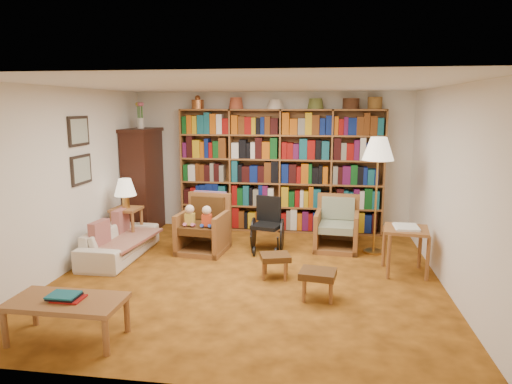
% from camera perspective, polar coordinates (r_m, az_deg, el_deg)
% --- Properties ---
extents(floor, '(5.00, 5.00, 0.00)m').
position_cam_1_polar(floor, '(6.24, -0.90, -10.40)').
color(floor, '#AE651A').
rests_on(floor, ground).
extents(ceiling, '(5.00, 5.00, 0.00)m').
position_cam_1_polar(ceiling, '(5.83, -0.97, 13.19)').
color(ceiling, silver).
rests_on(ceiling, wall_back).
extents(wall_back, '(5.00, 0.00, 5.00)m').
position_cam_1_polar(wall_back, '(8.36, 1.81, 3.82)').
color(wall_back, white).
rests_on(wall_back, floor).
extents(wall_front, '(5.00, 0.00, 5.00)m').
position_cam_1_polar(wall_front, '(3.52, -7.47, -5.76)').
color(wall_front, white).
rests_on(wall_front, floor).
extents(wall_left, '(0.00, 5.00, 5.00)m').
position_cam_1_polar(wall_left, '(6.77, -22.32, 1.42)').
color(wall_left, white).
rests_on(wall_left, floor).
extents(wall_right, '(0.00, 5.00, 5.00)m').
position_cam_1_polar(wall_right, '(6.04, 23.17, 0.34)').
color(wall_right, white).
rests_on(wall_right, floor).
extents(bookshelf, '(3.60, 0.30, 2.42)m').
position_cam_1_polar(bookshelf, '(8.18, 3.06, 3.10)').
color(bookshelf, brown).
rests_on(bookshelf, floor).
extents(curio_cabinet, '(0.50, 0.95, 2.40)m').
position_cam_1_polar(curio_cabinet, '(8.48, -13.93, 1.59)').
color(curio_cabinet, black).
rests_on(curio_cabinet, floor).
extents(framed_pictures, '(0.03, 0.52, 0.97)m').
position_cam_1_polar(framed_pictures, '(6.97, -21.14, 4.86)').
color(framed_pictures, black).
rests_on(framed_pictures, wall_left).
extents(sofa, '(1.63, 0.64, 0.47)m').
position_cam_1_polar(sofa, '(7.20, -16.67, -5.98)').
color(sofa, beige).
rests_on(sofa, floor).
extents(sofa_throw, '(0.82, 1.37, 0.04)m').
position_cam_1_polar(sofa_throw, '(7.16, -16.33, -5.52)').
color(sofa_throw, '#C4AE8F').
rests_on(sofa_throw, sofa).
extents(cushion_left, '(0.13, 0.40, 0.40)m').
position_cam_1_polar(cushion_left, '(7.51, -16.54, -3.61)').
color(cushion_left, maroon).
rests_on(cushion_left, sofa).
extents(cushion_right, '(0.16, 0.39, 0.38)m').
position_cam_1_polar(cushion_right, '(6.90, -18.96, -5.00)').
color(cushion_right, maroon).
rests_on(cushion_right, sofa).
extents(side_table_lamp, '(0.45, 0.45, 0.64)m').
position_cam_1_polar(side_table_lamp, '(7.62, -15.86, -3.15)').
color(side_table_lamp, brown).
rests_on(side_table_lamp, floor).
extents(table_lamp, '(0.35, 0.35, 0.47)m').
position_cam_1_polar(table_lamp, '(7.53, -16.05, 0.46)').
color(table_lamp, '#B7863A').
rests_on(table_lamp, side_table_lamp).
extents(armchair_leather, '(0.79, 0.82, 0.90)m').
position_cam_1_polar(armchair_leather, '(7.25, -6.47, -4.40)').
color(armchair_leather, brown).
rests_on(armchair_leather, floor).
extents(armchair_sage, '(0.74, 0.76, 0.84)m').
position_cam_1_polar(armchair_sage, '(7.43, 10.02, -4.49)').
color(armchair_sage, brown).
rests_on(armchair_sage, floor).
extents(wheelchair, '(0.51, 0.68, 0.85)m').
position_cam_1_polar(wheelchair, '(7.20, 1.47, -4.31)').
color(wheelchair, black).
rests_on(wheelchair, floor).
extents(floor_lamp, '(0.48, 0.48, 1.79)m').
position_cam_1_polar(floor_lamp, '(7.09, 15.02, 4.66)').
color(floor_lamp, '#B7863A').
rests_on(floor_lamp, floor).
extents(side_table_papers, '(0.64, 0.64, 0.67)m').
position_cam_1_polar(side_table_papers, '(6.48, 18.23, -5.17)').
color(side_table_papers, brown).
rests_on(side_table_papers, floor).
extents(footstool_a, '(0.45, 0.41, 0.32)m').
position_cam_1_polar(footstool_a, '(6.09, 2.41, -8.32)').
color(footstool_a, '#4C2E14').
rests_on(footstool_a, floor).
extents(footstool_b, '(0.46, 0.40, 0.35)m').
position_cam_1_polar(footstool_b, '(5.48, 7.73, -10.34)').
color(footstool_b, '#4C2E14').
rests_on(footstool_b, floor).
extents(coffee_table, '(1.10, 0.56, 0.47)m').
position_cam_1_polar(coffee_table, '(4.88, -22.61, -12.82)').
color(coffee_table, brown).
rests_on(coffee_table, floor).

